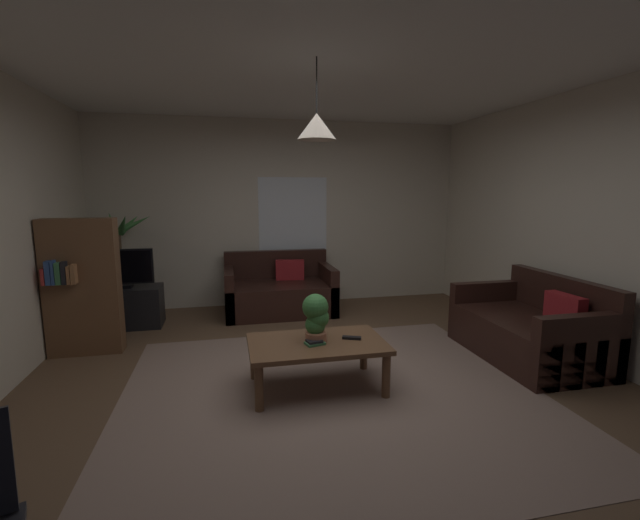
{
  "coord_description": "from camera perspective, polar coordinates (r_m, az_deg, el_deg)",
  "views": [
    {
      "loc": [
        -0.82,
        -3.42,
        1.67
      ],
      "look_at": [
        0.0,
        0.3,
        1.05
      ],
      "focal_mm": 23.95,
      "sensor_mm": 36.0,
      "label": 1
    }
  ],
  "objects": [
    {
      "name": "couch_right_side",
      "position": [
        4.84,
        26.23,
        -8.54
      ],
      "size": [
        0.9,
        1.46,
        0.82
      ],
      "rotation": [
        0.0,
        0.0,
        -1.57
      ],
      "color": "black",
      "rests_on": "ground"
    },
    {
      "name": "potted_plant_on_table",
      "position": [
        3.62,
        -0.53,
        -7.54
      ],
      "size": [
        0.23,
        0.23,
        0.4
      ],
      "color": "#B77051",
      "rests_on": "coffee_table"
    },
    {
      "name": "coffee_table",
      "position": [
        3.68,
        -0.41,
        -11.7
      ],
      "size": [
        1.15,
        0.7,
        0.41
      ],
      "color": "brown",
      "rests_on": "ground"
    },
    {
      "name": "book_on_table_0",
      "position": [
        3.6,
        -0.69,
        -11.06
      ],
      "size": [
        0.18,
        0.15,
        0.02
      ],
      "primitive_type": "cube",
      "rotation": [
        0.0,
        0.0,
        0.27
      ],
      "color": "#387247",
      "rests_on": "coffee_table"
    },
    {
      "name": "book_on_table_1",
      "position": [
        3.59,
        -0.76,
        -10.78
      ],
      "size": [
        0.14,
        0.12,
        0.02
      ],
      "primitive_type": "cube",
      "rotation": [
        0.0,
        0.0,
        0.23
      ],
      "color": "black",
      "rests_on": "coffee_table"
    },
    {
      "name": "pendant_lamp",
      "position": [
        3.47,
        -0.45,
        17.42
      ],
      "size": [
        0.31,
        0.31,
        0.61
      ],
      "color": "black"
    },
    {
      "name": "tv",
      "position": [
        5.7,
        -25.11,
        -1.01
      ],
      "size": [
        0.76,
        0.16,
        0.48
      ],
      "color": "black",
      "rests_on": "tv_stand"
    },
    {
      "name": "couch_under_window",
      "position": [
        5.95,
        -5.43,
        -4.4
      ],
      "size": [
        1.47,
        0.9,
        0.82
      ],
      "color": "black",
      "rests_on": "ground"
    },
    {
      "name": "window_pane",
      "position": [
        6.33,
        -3.63,
        6.12
      ],
      "size": [
        1.01,
        0.01,
        1.07
      ],
      "primitive_type": "cube",
      "color": "white"
    },
    {
      "name": "floor",
      "position": [
        3.9,
        0.98,
        -16.28
      ],
      "size": [
        5.28,
        5.65,
        0.02
      ],
      "primitive_type": "cube",
      "color": "brown",
      "rests_on": "ground"
    },
    {
      "name": "wall_right",
      "position": [
        4.9,
        33.16,
        3.86
      ],
      "size": [
        0.06,
        5.65,
        2.68
      ],
      "primitive_type": "cube",
      "color": "beige",
      "rests_on": "ground"
    },
    {
      "name": "wall_back",
      "position": [
        6.34,
        -4.99,
        6.2
      ],
      "size": [
        5.4,
        0.06,
        2.68
      ],
      "primitive_type": "cube",
      "color": "beige",
      "rests_on": "ground"
    },
    {
      "name": "bookshelf_corner",
      "position": [
        4.97,
        -29.22,
        -3.13
      ],
      "size": [
        0.7,
        0.31,
        1.4
      ],
      "color": "brown",
      "rests_on": "ground"
    },
    {
      "name": "remote_on_table_0",
      "position": [
        3.73,
        4.26,
        -10.32
      ],
      "size": [
        0.17,
        0.11,
        0.02
      ],
      "primitive_type": "cube",
      "rotation": [
        0.0,
        0.0,
        4.33
      ],
      "color": "black",
      "rests_on": "coffee_table"
    },
    {
      "name": "rug",
      "position": [
        3.72,
        1.73,
        -17.38
      ],
      "size": [
        3.43,
        3.11,
        0.01
      ],
      "primitive_type": "cube",
      "color": "gray",
      "rests_on": "ground"
    },
    {
      "name": "ceiling",
      "position": [
        3.66,
        1.11,
        25.37
      ],
      "size": [
        5.28,
        5.65,
        0.02
      ],
      "primitive_type": "cube",
      "color": "white"
    },
    {
      "name": "tv_stand",
      "position": [
        5.82,
        -24.74,
        -5.75
      ],
      "size": [
        0.9,
        0.44,
        0.5
      ],
      "primitive_type": "cube",
      "color": "black",
      "rests_on": "ground"
    },
    {
      "name": "potted_palm_corner",
      "position": [
        6.16,
        -24.99,
        -1.29
      ],
      "size": [
        0.83,
        0.69,
        1.44
      ],
      "color": "#B77051",
      "rests_on": "ground"
    }
  ]
}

